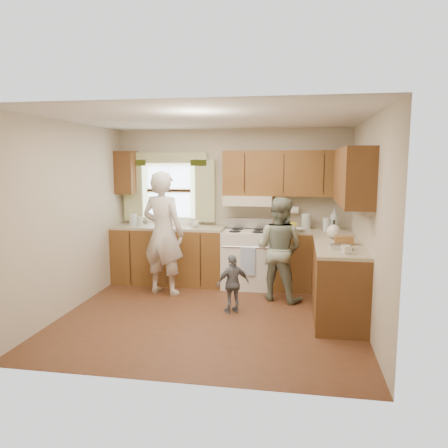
% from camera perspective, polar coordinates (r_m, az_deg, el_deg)
% --- Properties ---
extents(room, '(3.80, 3.80, 3.80)m').
position_cam_1_polar(room, '(5.47, -1.73, 0.47)').
color(room, '#502C18').
rests_on(room, ground).
extents(kitchen_fixtures, '(3.80, 2.25, 2.15)m').
position_cam_1_polar(kitchen_fixtures, '(6.51, 5.47, -1.99)').
color(kitchen_fixtures, '#4D2B10').
rests_on(kitchen_fixtures, ground).
extents(stove, '(0.76, 0.67, 1.07)m').
position_cam_1_polar(stove, '(6.96, 3.06, -4.41)').
color(stove, silver).
rests_on(stove, ground).
extents(woman_left, '(0.76, 0.60, 1.84)m').
position_cam_1_polar(woman_left, '(6.56, -7.97, -1.21)').
color(woman_left, beige).
rests_on(woman_left, ground).
extents(woman_right, '(0.88, 0.79, 1.49)m').
position_cam_1_polar(woman_right, '(6.30, 7.20, -3.24)').
color(woman_right, '#223B2D').
rests_on(woman_right, ground).
extents(child, '(0.49, 0.40, 0.78)m').
position_cam_1_polar(child, '(5.79, 1.18, -7.81)').
color(child, slate).
rests_on(child, ground).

